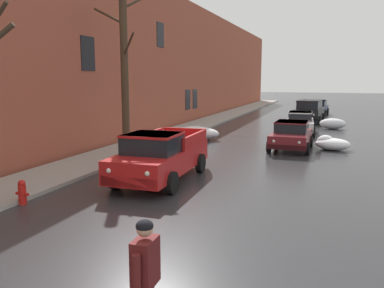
{
  "coord_description": "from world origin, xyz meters",
  "views": [
    {
      "loc": [
        3.94,
        -5.61,
        3.56
      ],
      "look_at": [
        -0.44,
        6.7,
        1.4
      ],
      "focal_mm": 37.25,
      "sensor_mm": 36.0,
      "label": 1
    }
  ],
  "objects": [
    {
      "name": "sedan_maroon_parked_kerbside_close",
      "position": [
        2.0,
        14.75,
        0.75
      ],
      "size": [
        2.02,
        3.88,
        1.42
      ],
      "color": "maroon",
      "rests_on": "ground"
    },
    {
      "name": "suv_black_parked_far_down_block",
      "position": [
        2.09,
        28.09,
        0.99
      ],
      "size": [
        2.39,
        4.44,
        1.82
      ],
      "color": "black",
      "rests_on": "ground"
    },
    {
      "name": "sedan_white_parked_kerbside_mid",
      "position": [
        1.95,
        20.82,
        0.75
      ],
      "size": [
        2.05,
        4.02,
        1.42
      ],
      "color": "silver",
      "rests_on": "ground"
    },
    {
      "name": "ground_plane",
      "position": [
        0.0,
        0.0,
        0.0
      ],
      "size": [
        200.0,
        200.0,
        0.0
      ],
      "primitive_type": "plane",
      "color": "#2B2B2D"
    },
    {
      "name": "bare_tree_second_along_sidewalk",
      "position": [
        -4.64,
        9.85,
        3.83
      ],
      "size": [
        3.32,
        2.99,
        7.58
      ],
      "color": "#423323",
      "rests_on": "ground"
    },
    {
      "name": "brick_townhouse_facade",
      "position": [
        -7.42,
        18.0,
        4.77
      ],
      "size": [
        0.63,
        80.0,
        9.55
      ],
      "color": "#9E4C38",
      "rests_on": "ground"
    },
    {
      "name": "sedan_darkblue_queued_behind_truck",
      "position": [
        2.45,
        35.38,
        0.75
      ],
      "size": [
        2.14,
        4.24,
        1.42
      ],
      "color": "navy",
      "rests_on": "ground"
    },
    {
      "name": "snow_bank_near_corner_left",
      "position": [
        -3.48,
        16.05,
        0.4
      ],
      "size": [
        2.18,
        1.08,
        0.82
      ],
      "color": "white",
      "rests_on": "ground"
    },
    {
      "name": "pickup_truck_red_approaching_near_lane",
      "position": [
        -1.67,
        6.82,
        0.88
      ],
      "size": [
        2.27,
        5.21,
        1.76
      ],
      "color": "red",
      "rests_on": "ground"
    },
    {
      "name": "snow_bank_along_left_kerb",
      "position": [
        3.92,
        15.32,
        0.31
      ],
      "size": [
        1.7,
        1.14,
        0.73
      ],
      "color": "white",
      "rests_on": "ground"
    },
    {
      "name": "pedestrian_with_coffee",
      "position": [
        1.72,
        -1.21,
        1.04
      ],
      "size": [
        0.37,
        0.63,
        1.76
      ],
      "color": "slate",
      "rests_on": "ground"
    },
    {
      "name": "snow_bank_mid_block_left",
      "position": [
        -3.86,
        10.63,
        0.28
      ],
      "size": [
        2.09,
        1.05,
        0.67
      ],
      "color": "white",
      "rests_on": "ground"
    },
    {
      "name": "snow_bank_along_right_kerb",
      "position": [
        -3.63,
        16.31,
        0.37
      ],
      "size": [
        2.82,
        1.24,
        0.77
      ],
      "color": "white",
      "rests_on": "ground"
    },
    {
      "name": "left_sidewalk_slab",
      "position": [
        -5.65,
        18.0,
        0.06
      ],
      "size": [
        2.54,
        80.0,
        0.13
      ],
      "primitive_type": "cube",
      "color": "gray",
      "rests_on": "ground"
    },
    {
      "name": "snow_bank_near_corner_right",
      "position": [
        3.95,
        24.26,
        0.37
      ],
      "size": [
        1.81,
        1.06,
        0.74
      ],
      "color": "white",
      "rests_on": "ground"
    },
    {
      "name": "fire_hydrant",
      "position": [
        -4.3,
        3.09,
        0.36
      ],
      "size": [
        0.42,
        0.22,
        0.71
      ],
      "color": "red",
      "rests_on": "ground"
    }
  ]
}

